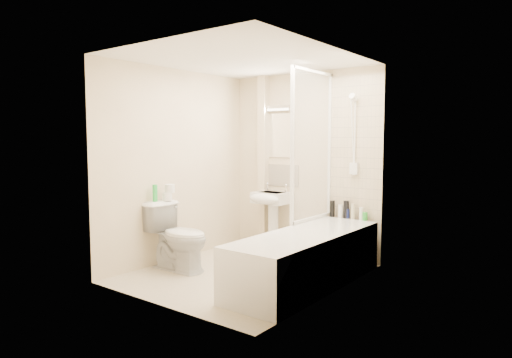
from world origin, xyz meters
The scene contains 26 objects.
floor centered at (0.00, 0.00, 0.00)m, with size 2.50×2.50×0.00m, color beige.
wall_back centered at (0.00, 1.25, 1.20)m, with size 2.20×0.02×2.40m, color beige.
wall_left centered at (-1.10, 0.00, 1.20)m, with size 0.02×2.50×2.40m, color beige.
wall_right centered at (1.10, 0.00, 1.20)m, with size 0.02×2.50×2.40m, color beige.
ceiling centered at (0.00, 0.00, 2.40)m, with size 2.20×2.50×0.02m, color white.
tile_back centered at (0.75, 1.24, 1.42)m, with size 0.70×0.01×1.75m, color beige.
tile_right centered at (1.09, 0.09, 1.42)m, with size 0.01×2.10×1.75m, color beige.
pipe_boxing centered at (-0.62, 1.19, 1.20)m, with size 0.12×0.12×2.40m, color beige.
splashback centered at (-0.37, 1.24, 1.03)m, with size 0.60×0.01×0.30m, color beige.
mirror centered at (-0.37, 1.24, 1.58)m, with size 0.46×0.01×0.60m, color white.
strip_light centered at (-0.37, 1.22, 1.95)m, with size 0.42×0.07×0.07m, color silver.
bathtub centered at (0.75, 0.09, 0.29)m, with size 0.70×2.10×0.55m.
shower_screen centered at (0.40, 0.80, 1.45)m, with size 0.04×0.92×1.80m.
shower_fixture centered at (0.75, 1.19, 1.55)m, with size 0.10×0.16×0.99m.
pedestal_sink centered at (-0.37, 1.01, 0.65)m, with size 0.48×0.46×0.93m.
bottle_black_a centered at (0.49, 1.16, 0.65)m, with size 0.06×0.06×0.20m, color black.
bottle_white_a centered at (0.60, 1.16, 0.63)m, with size 0.06×0.06×0.16m, color white.
bottle_black_b centered at (0.68, 1.16, 0.66)m, with size 0.07×0.07×0.22m, color black.
bottle_blue centered at (0.70, 1.16, 0.61)m, with size 0.06×0.06×0.12m, color navy.
bottle_cream centered at (0.77, 1.16, 0.64)m, with size 0.05×0.05×0.19m, color beige.
bottle_white_b centered at (0.88, 1.16, 0.63)m, with size 0.05×0.05×0.15m, color white.
bottle_green centered at (0.93, 1.16, 0.60)m, with size 0.06×0.06×0.10m, color green.
toilet centered at (-0.72, -0.34, 0.40)m, with size 0.79×0.46×0.79m, color white.
toilet_roll_lower centered at (-0.97, -0.29, 0.84)m, with size 0.11×0.11×0.10m, color white.
toilet_roll_upper centered at (-0.96, -0.26, 0.94)m, with size 0.12×0.12×0.10m, color white.
green_bottle centered at (-1.01, -0.44, 0.89)m, with size 0.06×0.06×0.20m, color green.
Camera 1 is at (3.18, -3.97, 1.53)m, focal length 32.00 mm.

